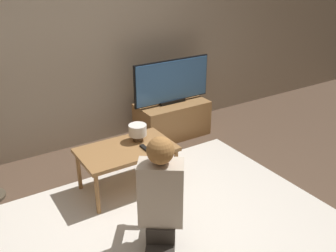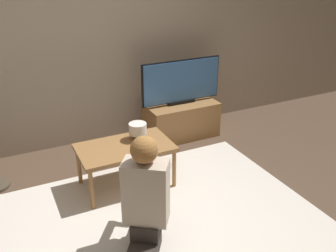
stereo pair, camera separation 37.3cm
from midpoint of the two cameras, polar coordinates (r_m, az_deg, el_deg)
The scene contains 9 objects.
ground_plane at distance 3.37m, azimuth 1.36°, elevation -15.22°, with size 10.00×10.00×0.00m, color brown.
wall_back at distance 4.47m, azimuth -10.16°, elevation 13.16°, with size 10.00×0.06×2.60m.
rug at distance 3.36m, azimuth 1.36°, elevation -15.11°, with size 2.91×2.18×0.02m.
tv_stand at distance 4.83m, azimuth 4.19°, elevation 0.94°, with size 0.91×0.48×0.45m.
tv at distance 4.65m, azimuth 4.37°, elevation 6.71°, with size 1.05×0.08×0.56m.
coffee_table at distance 3.68m, azimuth -3.64°, elevation -3.77°, with size 0.92×0.55×0.46m.
person_kneeling at distance 2.86m, azimuth 0.33°, elevation -10.59°, with size 0.66×0.79×0.98m.
table_lamp at distance 3.74m, azimuth -1.80°, elevation -0.62°, with size 0.18×0.18×0.17m.
remote at distance 3.61m, azimuth -0.92°, elevation -3.27°, with size 0.04×0.15×0.02m.
Camera 2 is at (-1.04, -2.38, 2.15)m, focal length 40.00 mm.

